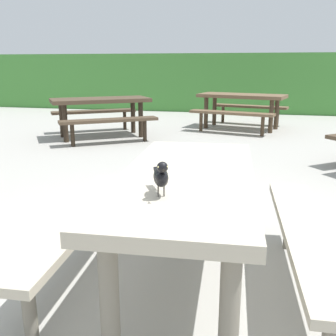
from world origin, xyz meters
The scene contains 6 objects.
ground_plane centered at (0.00, 0.00, 0.00)m, with size 60.00×60.00×0.00m, color #A3A099.
hedge_wall centered at (0.00, 10.06, 0.83)m, with size 28.00×2.02×1.66m, color #428438.
picnic_table_foreground centered at (-0.22, -0.03, 0.56)m, with size 1.78×1.84×0.74m.
bird_grackle centered at (-0.27, -0.48, 0.84)m, with size 0.14×0.28×0.18m.
picnic_table_mid_right centered at (-2.73, 4.68, 0.56)m, with size 2.36×2.35×0.74m.
picnic_table_far_centre centered at (-0.19, 6.31, 0.56)m, with size 2.06×2.04×0.74m.
Camera 1 is at (0.15, -2.17, 1.35)m, focal length 41.23 mm.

